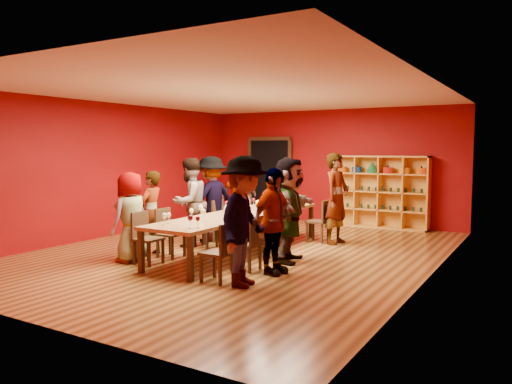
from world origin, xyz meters
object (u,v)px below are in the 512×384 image
Objects in this scene: person_right_0 at (245,221)px; person_right_4 at (337,198)px; person_left_1 at (151,213)px; shelving_unit at (380,188)px; person_right_2 at (289,210)px; tasting_table at (240,216)px; chair_person_left_3 at (222,219)px; spittoon_bowl at (241,209)px; chair_person_right_2 at (277,232)px; person_left_2 at (190,202)px; person_right_1 at (273,221)px; chair_person_left_0 at (145,235)px; chair_person_right_1 at (250,240)px; chair_person_left_1 at (167,230)px; person_left_4 at (239,196)px; person_left_0 at (131,217)px; chair_person_left_2 at (202,223)px; chair_person_right_4 at (321,219)px; wine_bottle at (280,200)px; chair_person_right_0 at (222,249)px; person_left_3 at (211,199)px; chair_person_left_4 at (250,212)px.

person_right_4 is (-0.06, 3.71, 0.00)m from person_right_0.
person_right_4 is (2.55, 2.79, 0.16)m from person_left_1.
shelving_unit is 4.56m from person_right_2.
tasting_table is 5.06× the size of chair_person_left_3.
shelving_unit reaches higher than spittoon_bowl.
chair_person_right_2 reaches higher than tasting_table.
tasting_table is 4.55m from shelving_unit.
person_left_2 is 1.07× the size of person_right_1.
chair_person_left_0 is at bearing 26.21° from person_left_1.
shelving_unit is at bearing 84.91° from chair_person_right_1.
chair_person_left_1 is 0.52× the size of person_left_4.
person_right_0 is at bearing 82.24° from person_left_0.
chair_person_right_2 is (1.82, -0.22, 0.00)m from chair_person_left_2.
chair_person_left_1 is 1.14m from person_left_2.
person_left_0 reaches higher than chair_person_left_2.
person_right_0 reaches higher than chair_person_right_4.
wine_bottle is (1.36, 2.52, 0.09)m from person_left_1.
person_left_1 is 0.86× the size of person_right_2.
chair_person_left_1 is 0.48m from person_left_1.
person_right_2 is at bearing 21.45° from chair_person_left_1.
chair_person_right_4 is (0.00, 3.71, 0.00)m from chair_person_right_0.
person_right_0 is (2.22, -1.95, 0.44)m from chair_person_left_2.
person_left_2 is at bearing -112.40° from chair_person_left_3.
chair_person_left_1 is 1.82m from chair_person_right_1.
spittoon_bowl is at bearing 24.14° from person_right_0.
person_right_4 is at bearing 83.25° from chair_person_right_1.
chair_person_right_0 is at bearing -55.60° from chair_person_left_3.
chair_person_left_2 is 0.52× the size of person_left_4.
chair_person_left_3 is 3.49m from person_right_0.
person_right_1 reaches higher than chair_person_right_4.
tasting_table is 2.40× the size of person_right_0.
shelving_unit reaches higher than chair_person_right_4.
chair_person_right_2 is (-0.40, 1.72, -0.44)m from person_right_0.
shelving_unit reaches higher than chair_person_left_3.
person_left_3 is at bearing 96.54° from chair_person_left_0.
person_left_3 reaches higher than person_left_2.
person_left_3 is (-2.57, -3.62, -0.08)m from shelving_unit.
chair_person_left_2 is 0.47× the size of person_right_0.
person_right_1 is (0.02, 0.81, -0.10)m from person_right_0.
person_right_4 reaches higher than person_right_0.
person_left_0 is 0.84× the size of person_right_0.
chair_person_right_1 is at bearing -90.00° from chair_person_right_4.
chair_person_left_4 is at bearing 176.16° from chair_person_right_4.
person_right_0 is 3.71m from person_right_4.
tasting_table is 2.52× the size of person_left_2.
person_right_2 is at bearing -83.02° from chair_person_right_4.
chair_person_left_3 reaches higher than tasting_table.
person_right_4 is (2.16, 2.79, 0.45)m from chair_person_left_1.
chair_person_left_2 is 0.86m from person_left_3.
wine_bottle reaches higher than chair_person_left_4.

